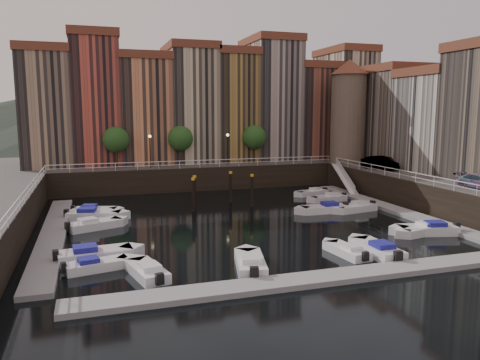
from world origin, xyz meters
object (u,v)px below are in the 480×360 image
object	(u,v)px
corner_tower	(348,110)
car_b	(380,164)
boat_left_1	(94,255)
mooring_pilings	(218,192)
car_a	(387,163)
boat_left_2	(94,225)
gangway	(344,177)
boat_left_0	(96,265)

from	to	relation	value
corner_tower	car_b	bearing A→B (deg)	-89.24
corner_tower	boat_left_1	xyz separation A→B (m)	(-33.08, -23.24, -9.79)
mooring_pilings	car_b	distance (m)	20.57
car_a	boat_left_2	bearing A→B (deg)	-152.74
boat_left_1	car_a	size ratio (longest dim) A/B	1.18
gangway	boat_left_1	world-z (taller)	gangway
boat_left_2	boat_left_1	bearing A→B (deg)	-111.61
corner_tower	car_b	world-z (taller)	corner_tower
mooring_pilings	car_b	bearing A→B (deg)	3.03
boat_left_0	boat_left_1	xyz separation A→B (m)	(-0.10, 2.09, 0.08)
corner_tower	car_a	size ratio (longest dim) A/B	3.09
mooring_pilings	boat_left_2	xyz separation A→B (m)	(-12.70, -5.72, -1.28)
car_b	boat_left_0	bearing A→B (deg)	-162.12
mooring_pilings	boat_left_1	distance (m)	19.48
car_a	boat_left_0	bearing A→B (deg)	-136.81
mooring_pilings	boat_left_1	world-z (taller)	mooring_pilings
boat_left_0	car_b	distance (m)	37.75
boat_left_2	car_b	size ratio (longest dim) A/B	1.00
gangway	boat_left_1	bearing A→B (deg)	-148.17
car_a	car_b	bearing A→B (deg)	-138.58
corner_tower	boat_left_1	distance (m)	41.60
boat_left_1	boat_left_2	distance (m)	8.95
boat_left_0	car_a	world-z (taller)	car_a
mooring_pilings	car_a	world-z (taller)	car_a
corner_tower	boat_left_1	size ratio (longest dim) A/B	2.62
mooring_pilings	car_a	distance (m)	22.15
car_a	car_b	distance (m)	1.73
corner_tower	gangway	xyz separation A→B (m)	(-2.90, -4.50, -8.28)
mooring_pilings	car_a	bearing A→B (deg)	4.82
car_b	mooring_pilings	bearing A→B (deg)	172.57
mooring_pilings	car_b	size ratio (longest dim) A/B	1.41
gangway	corner_tower	bearing A→B (deg)	57.20
mooring_pilings	car_b	xyz separation A→B (m)	(20.42, 1.08, 2.15)
gangway	boat_left_2	bearing A→B (deg)	-161.99
gangway	boat_left_0	world-z (taller)	gangway
gangway	boat_left_1	xyz separation A→B (m)	(-30.18, -18.74, -1.52)
boat_left_0	car_a	size ratio (longest dim) A/B	0.95
boat_left_2	mooring_pilings	bearing A→B (deg)	3.05
corner_tower	car_a	xyz separation A→B (m)	(1.64, -6.72, -6.43)
boat_left_1	gangway	bearing A→B (deg)	26.09
corner_tower	car_a	distance (m)	9.44
gangway	boat_left_2	xyz separation A→B (m)	(-30.12, -9.79, -1.55)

